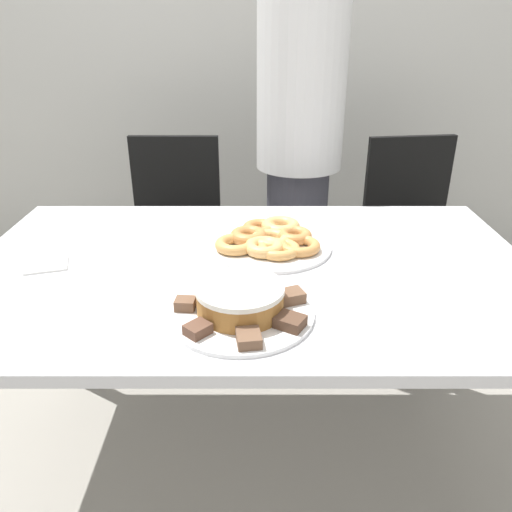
# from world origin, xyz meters

# --- Properties ---
(ground_plane) EXTENTS (12.00, 12.00, 0.00)m
(ground_plane) POSITION_xyz_m (0.00, 0.00, 0.00)
(ground_plane) COLOR gray
(wall_back) EXTENTS (8.00, 0.05, 2.60)m
(wall_back) POSITION_xyz_m (0.00, 1.58, 1.30)
(wall_back) COLOR beige
(wall_back) RESTS_ON ground_plane
(table) EXTENTS (1.56, 0.96, 0.74)m
(table) POSITION_xyz_m (0.00, 0.00, 0.65)
(table) COLOR silver
(table) RESTS_ON ground_plane
(person_standing) EXTENTS (0.35, 0.35, 1.64)m
(person_standing) POSITION_xyz_m (0.19, 0.79, 0.86)
(person_standing) COLOR #383842
(person_standing) RESTS_ON ground_plane
(office_chair_left) EXTENTS (0.44, 0.44, 0.89)m
(office_chair_left) POSITION_xyz_m (-0.35, 0.82, 0.42)
(office_chair_left) COLOR black
(office_chair_left) RESTS_ON ground_plane
(office_chair_right) EXTENTS (0.50, 0.50, 0.89)m
(office_chair_right) POSITION_xyz_m (0.72, 0.82, 0.42)
(office_chair_right) COLOR black
(office_chair_right) RESTS_ON ground_plane
(plate_cake) EXTENTS (0.34, 0.34, 0.01)m
(plate_cake) POSITION_xyz_m (-0.02, -0.26, 0.74)
(plate_cake) COLOR white
(plate_cake) RESTS_ON table
(plate_donuts) EXTENTS (0.36, 0.36, 0.01)m
(plate_donuts) POSITION_xyz_m (0.06, 0.11, 0.74)
(plate_donuts) COLOR white
(plate_donuts) RESTS_ON table
(frosted_cake) EXTENTS (0.20, 0.20, 0.06)m
(frosted_cake) POSITION_xyz_m (-0.02, -0.26, 0.78)
(frosted_cake) COLOR #9E662D
(frosted_cake) RESTS_ON plate_cake
(lamington_0) EXTENTS (0.08, 0.07, 0.02)m
(lamington_0) POSITION_xyz_m (0.09, -0.33, 0.76)
(lamington_0) COLOR #513828
(lamington_0) RESTS_ON plate_cake
(lamington_1) EXTENTS (0.07, 0.07, 0.03)m
(lamington_1) POSITION_xyz_m (0.10, -0.22, 0.76)
(lamington_1) COLOR brown
(lamington_1) RESTS_ON plate_cake
(lamington_2) EXTENTS (0.07, 0.07, 0.03)m
(lamington_2) POSITION_xyz_m (0.02, -0.14, 0.76)
(lamington_2) COLOR brown
(lamington_2) RESTS_ON plate_cake
(lamington_3) EXTENTS (0.06, 0.06, 0.02)m
(lamington_3) POSITION_xyz_m (-0.09, -0.16, 0.76)
(lamington_3) COLOR #513828
(lamington_3) RESTS_ON plate_cake
(lamington_4) EXTENTS (0.05, 0.04, 0.03)m
(lamington_4) POSITION_xyz_m (-0.15, -0.25, 0.76)
(lamington_4) COLOR brown
(lamington_4) RESTS_ON plate_cake
(lamington_5) EXTENTS (0.07, 0.07, 0.02)m
(lamington_5) POSITION_xyz_m (-0.11, -0.35, 0.76)
(lamington_5) COLOR brown
(lamington_5) RESTS_ON plate_cake
(lamington_6) EXTENTS (0.06, 0.06, 0.02)m
(lamington_6) POSITION_xyz_m (-0.00, -0.39, 0.76)
(lamington_6) COLOR brown
(lamington_6) RESTS_ON plate_cake
(donut_0) EXTENTS (0.12, 0.12, 0.03)m
(donut_0) POSITION_xyz_m (0.06, 0.11, 0.76)
(donut_0) COLOR #E5AD66
(donut_0) RESTS_ON plate_donuts
(donut_1) EXTENTS (0.12, 0.12, 0.03)m
(donut_1) POSITION_xyz_m (-0.04, 0.08, 0.76)
(donut_1) COLOR tan
(donut_1) RESTS_ON plate_donuts
(donut_2) EXTENTS (0.11, 0.11, 0.03)m
(donut_2) POSITION_xyz_m (0.04, 0.05, 0.76)
(donut_2) COLOR #E5AD66
(donut_2) RESTS_ON plate_donuts
(donut_3) EXTENTS (0.12, 0.12, 0.03)m
(donut_3) POSITION_xyz_m (0.08, 0.05, 0.76)
(donut_3) COLOR tan
(donut_3) RESTS_ON plate_donuts
(donut_4) EXTENTS (0.12, 0.12, 0.03)m
(donut_4) POSITION_xyz_m (0.14, 0.07, 0.76)
(donut_4) COLOR #D18E4C
(donut_4) RESTS_ON plate_donuts
(donut_5) EXTENTS (0.10, 0.10, 0.03)m
(donut_5) POSITION_xyz_m (0.13, 0.14, 0.76)
(donut_5) COLOR #C68447
(donut_5) RESTS_ON plate_donuts
(donut_6) EXTENTS (0.12, 0.12, 0.04)m
(donut_6) POSITION_xyz_m (0.09, 0.21, 0.76)
(donut_6) COLOR #E5AD66
(donut_6) RESTS_ON plate_donuts
(donut_7) EXTENTS (0.11, 0.11, 0.03)m
(donut_7) POSITION_xyz_m (0.03, 0.20, 0.76)
(donut_7) COLOR #C68447
(donut_7) RESTS_ON plate_donuts
(donut_8) EXTENTS (0.11, 0.11, 0.04)m
(donut_8) POSITION_xyz_m (-0.01, 0.13, 0.76)
(donut_8) COLOR #C68447
(donut_8) RESTS_ON plate_donuts
(napkin) EXTENTS (0.13, 0.12, 0.01)m
(napkin) POSITION_xyz_m (-0.56, -0.01, 0.74)
(napkin) COLOR white
(napkin) RESTS_ON table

